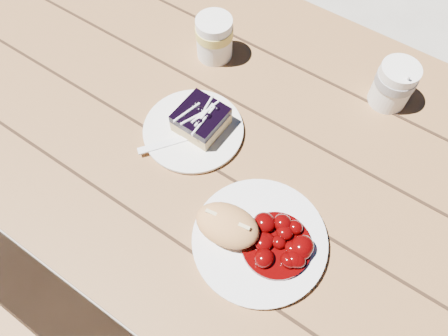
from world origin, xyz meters
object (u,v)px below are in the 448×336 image
Objects in this scene: picnic_table at (232,176)px; coffee_cup at (394,85)px; bread_roll at (227,225)px; blueberry_cake at (201,119)px; second_cup at (214,38)px; main_plate at (259,241)px; dessert_plate at (193,131)px.

picnic_table is 0.40m from coffee_cup.
blueberry_cake is (-0.17, 0.16, -0.01)m from bread_roll.
main_plate is at bearing -45.20° from second_cup.
blueberry_cake is at bearing 56.31° from dessert_plate.
coffee_cup is at bearing 76.11° from bread_roll.
dessert_plate is 2.00× the size of coffee_cup.
coffee_cup is at bearing 45.65° from dessert_plate.
picnic_table is 8.61× the size of main_plate.
blueberry_cake is (-0.06, -0.02, 0.20)m from picnic_table.
bread_roll is 1.15× the size of coffee_cup.
coffee_cup is at bearing 46.76° from blueberry_cake.
main_plate reaches higher than picnic_table.
bread_roll is 0.44m from second_cup.
blueberry_cake reaches higher than dessert_plate.
picnic_table is at bearing -46.08° from second_cup.
bread_roll reaches higher than blueberry_cake.
bread_roll reaches higher than dessert_plate.
second_cup reaches higher than bread_roll.
coffee_cup is 1.00× the size of second_cup.
second_cup is at bearing 113.31° from dessert_plate.
main_plate is at bearing 19.98° from bread_roll.
coffee_cup is (0.05, 0.42, 0.04)m from main_plate.
main_plate is at bearing -97.36° from coffee_cup.
picnic_table is 20.17× the size of coffee_cup.
bread_roll reaches higher than picnic_table.
picnic_table is at bearing 120.99° from bread_roll.
main_plate is 2.34× the size of coffee_cup.
second_cup is (-0.32, 0.33, 0.04)m from main_plate.
dessert_plate is at bearing 152.12° from main_plate.
picnic_table is at bearing -129.21° from coffee_cup.
blueberry_cake is at bearing 148.26° from main_plate.
coffee_cup reaches higher than picnic_table.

